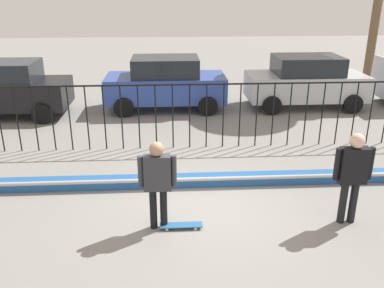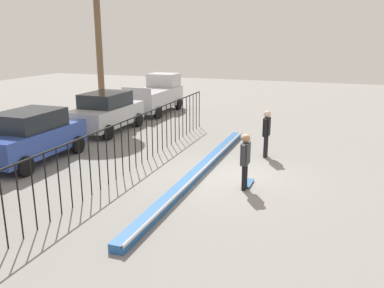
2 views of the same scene
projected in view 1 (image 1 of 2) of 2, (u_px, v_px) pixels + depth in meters
name	position (u px, v px, depth m)	size (l,w,h in m)	color
ground_plane	(199.00, 207.00, 8.57)	(60.00, 60.00, 0.00)	gray
bowl_coping_ledge	(195.00, 180.00, 9.48)	(11.00, 0.40, 0.27)	#235699
perimeter_fence	(190.00, 109.00, 11.34)	(14.04, 0.04, 1.83)	black
skateboarder	(158.00, 178.00, 7.49)	(0.70, 0.26, 1.73)	black
skateboard	(181.00, 225.00, 7.82)	(0.80, 0.20, 0.07)	#26598C
camera_operator	(353.00, 171.00, 7.66)	(0.74, 0.28, 1.82)	black
parked_car_black	(4.00, 89.00, 14.20)	(4.30, 2.12, 1.90)	black
parked_car_blue	(166.00, 83.00, 15.04)	(4.30, 2.12, 1.90)	#2D479E
parked_car_silver	(306.00, 81.00, 15.30)	(4.30, 2.12, 1.90)	#B7BABF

